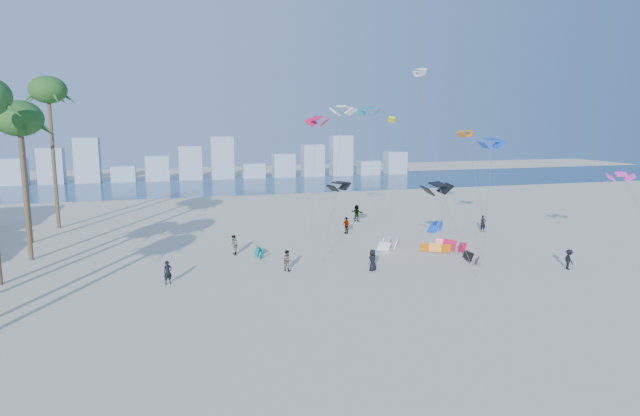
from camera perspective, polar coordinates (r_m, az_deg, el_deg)
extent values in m
plane|color=beige|center=(29.51, 2.89, -13.88)|extent=(220.00, 220.00, 0.00)
plane|color=navy|center=(98.75, -10.54, 2.44)|extent=(220.00, 220.00, 0.00)
imported|color=black|center=(40.09, -15.87, -6.61)|extent=(0.73, 0.61, 1.71)
imported|color=gray|center=(41.98, -3.54, -5.58)|extent=(0.99, 1.02, 1.66)
imported|color=black|center=(42.11, 5.61, -5.53)|extent=(0.99, 0.93, 1.70)
imported|color=gray|center=(55.49, 2.81, -1.84)|extent=(0.78, 1.10, 1.74)
imported|color=black|center=(46.57, 24.95, -4.98)|extent=(0.79, 1.14, 1.61)
imported|color=gray|center=(62.17, 3.92, -0.54)|extent=(1.49, 1.79, 1.93)
imported|color=black|center=(58.93, 16.95, -1.58)|extent=(0.66, 0.45, 1.74)
imported|color=gray|center=(47.27, -9.17, -3.91)|extent=(0.75, 0.92, 1.76)
cylinder|color=#595959|center=(46.19, 1.14, -1.36)|extent=(2.80, 4.01, 6.11)
cylinder|color=#595959|center=(47.72, 1.66, 3.02)|extent=(2.36, 2.76, 12.74)
cylinder|color=#595959|center=(48.71, 17.43, 1.04)|extent=(2.92, 4.07, 9.90)
cylinder|color=#595959|center=(55.41, -0.68, 3.42)|extent=(1.66, 3.89, 11.81)
cylinder|color=#595959|center=(62.86, 7.58, 4.11)|extent=(1.21, 2.75, 11.96)
cylinder|color=#595959|center=(61.54, 5.54, 4.52)|extent=(1.01, 5.61, 12.99)
cylinder|color=#595959|center=(57.84, 16.27, 2.64)|extent=(0.92, 3.66, 10.50)
cylinder|color=#595959|center=(42.39, 14.34, -2.24)|extent=(1.60, 3.55, 6.66)
cylinder|color=#595959|center=(70.30, 11.85, 7.02)|extent=(2.49, 3.38, 18.01)
cylinder|color=brown|center=(50.35, -28.85, 1.61)|extent=(0.40, 0.40, 11.73)
ellipsoid|color=#1F541D|center=(50.02, -29.38, 8.28)|extent=(3.80, 3.80, 2.85)
cylinder|color=brown|center=(57.46, -28.81, 2.58)|extent=(0.40, 0.40, 12.00)
ellipsoid|color=#1F541D|center=(57.19, -29.28, 8.55)|extent=(3.80, 3.80, 2.85)
cylinder|color=brown|center=(63.93, -26.46, 4.56)|extent=(0.40, 0.40, 14.74)
ellipsoid|color=#1F541D|center=(63.86, -26.95, 11.15)|extent=(3.80, 3.80, 2.85)
cube|color=#9EADBF|center=(111.41, -29.77, 3.38)|extent=(4.40, 3.00, 4.80)
cube|color=#9EADBF|center=(109.99, -26.67, 4.03)|extent=(4.40, 3.00, 6.60)
cube|color=#9EADBF|center=(108.92, -23.50, 4.68)|extent=(4.40, 3.00, 8.40)
cube|color=#9EADBF|center=(108.48, -20.16, 3.43)|extent=(4.40, 3.00, 3.00)
cube|color=#9EADBF|center=(108.09, -16.90, 4.06)|extent=(4.40, 3.00, 4.80)
cube|color=#9EADBF|center=(108.06, -13.63, 4.68)|extent=(4.40, 3.00, 6.60)
cube|color=#9EADBF|center=(108.40, -10.36, 5.28)|extent=(4.40, 3.00, 8.40)
cube|color=#9EADBF|center=(109.37, -7.08, 3.98)|extent=(4.40, 3.00, 3.00)
cube|color=#9EADBF|center=(110.39, -3.90, 4.54)|extent=(4.40, 3.00, 4.80)
cube|color=#9EADBF|center=(111.75, -0.78, 5.09)|extent=(4.40, 3.00, 6.60)
cube|color=#9EADBF|center=(113.44, 2.26, 5.60)|extent=(4.40, 3.00, 8.40)
cube|color=#9EADBF|center=(115.70, 5.18, 4.30)|extent=(4.40, 3.00, 3.00)
cube|color=#9EADBF|center=(117.97, 8.02, 4.78)|extent=(4.40, 3.00, 4.80)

